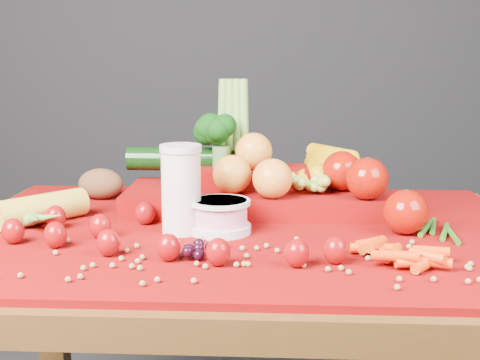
# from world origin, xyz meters

# --- Properties ---
(table) EXTENTS (1.10, 0.80, 0.75)m
(table) POSITION_xyz_m (0.00, 0.00, 0.66)
(table) COLOR #3A240D
(table) RESTS_ON ground
(red_cloth) EXTENTS (1.05, 0.75, 0.01)m
(red_cloth) POSITION_xyz_m (0.00, 0.00, 0.76)
(red_cloth) COLOR #750306
(red_cloth) RESTS_ON table
(milk_glass) EXTENTS (0.07, 0.07, 0.16)m
(milk_glass) POSITION_xyz_m (-0.10, -0.03, 0.85)
(milk_glass) COLOR silver
(milk_glass) RESTS_ON red_cloth
(yogurt_bowl) EXTENTS (0.11, 0.11, 0.06)m
(yogurt_bowl) POSITION_xyz_m (-0.03, -0.03, 0.79)
(yogurt_bowl) COLOR silver
(yogurt_bowl) RESTS_ON red_cloth
(strawberry_scatter) EXTENTS (0.58, 0.28, 0.05)m
(strawberry_scatter) POSITION_xyz_m (-0.15, -0.14, 0.79)
(strawberry_scatter) COLOR #980010
(strawberry_scatter) RESTS_ON red_cloth
(dark_grape_cluster) EXTENTS (0.06, 0.05, 0.03)m
(dark_grape_cluster) POSITION_xyz_m (-0.05, -0.18, 0.78)
(dark_grape_cluster) COLOR black
(dark_grape_cluster) RESTS_ON red_cloth
(soybean_scatter) EXTENTS (0.84, 0.24, 0.01)m
(soybean_scatter) POSITION_xyz_m (0.00, -0.20, 0.77)
(soybean_scatter) COLOR olive
(soybean_scatter) RESTS_ON red_cloth
(corn_ear) EXTENTS (0.25, 0.26, 0.06)m
(corn_ear) POSITION_xyz_m (-0.38, -0.01, 0.78)
(corn_ear) COLOR gold
(corn_ear) RESTS_ON red_cloth
(potato) EXTENTS (0.10, 0.07, 0.07)m
(potato) POSITION_xyz_m (-0.32, 0.24, 0.80)
(potato) COLOR #53331A
(potato) RESTS_ON red_cloth
(baby_carrot_pile) EXTENTS (0.17, 0.18, 0.03)m
(baby_carrot_pile) POSITION_xyz_m (0.26, -0.18, 0.78)
(baby_carrot_pile) COLOR #E43B08
(baby_carrot_pile) RESTS_ON red_cloth
(green_bean_pile) EXTENTS (0.14, 0.12, 0.01)m
(green_bean_pile) POSITION_xyz_m (0.36, -0.01, 0.77)
(green_bean_pile) COLOR #2A5F15
(green_bean_pile) RESTS_ON red_cloth
(produce_mound) EXTENTS (0.60, 0.36, 0.27)m
(produce_mound) POSITION_xyz_m (0.05, 0.15, 0.82)
(produce_mound) COLOR #750306
(produce_mound) RESTS_ON red_cloth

